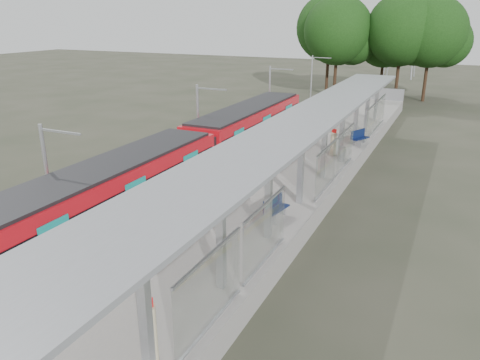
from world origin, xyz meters
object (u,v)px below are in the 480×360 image
info_pillar_far (333,144)px  litter_bin (342,154)px  bench_far (359,137)px  bench_mid (275,207)px  info_pillar_near (149,333)px  train (195,156)px

info_pillar_far → litter_bin: info_pillar_far is taller
bench_far → litter_bin: 4.30m
bench_far → litter_bin: (-0.17, -4.29, -0.09)m
bench_mid → info_pillar_near: 9.61m
train → bench_far: bearing=56.0°
train → bench_far: train is taller
train → litter_bin: size_ratio=30.73×
train → bench_mid: size_ratio=17.90×
bench_far → info_pillar_near: bearing=-66.8°
train → info_pillar_near: train is taller
bench_far → litter_bin: bench_far is taller
info_pillar_near → info_pillar_far: size_ratio=1.13×
bench_mid → info_pillar_near: size_ratio=0.81×
train → info_pillar_far: 9.18m
train → info_pillar_near: size_ratio=14.58×
bench_mid → bench_far: (0.76, 13.93, 0.01)m
train → bench_far: 12.31m
bench_far → info_pillar_near: info_pillar_near is taller
info_pillar_near → litter_bin: (0.30, 19.24, -0.37)m
bench_mid → bench_far: bearing=97.1°
bench_mid → info_pillar_far: size_ratio=0.92×
bench_far → litter_bin: size_ratio=1.74×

